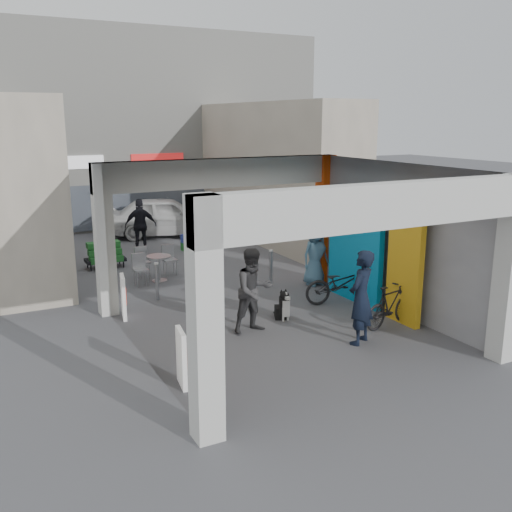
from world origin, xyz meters
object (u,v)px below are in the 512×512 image
man_with_dog (361,297)px  man_elderly (315,255)px  cafe_set (152,268)px  white_van (166,216)px  man_back_turned (254,291)px  border_collie (283,307)px  produce_stand (105,258)px  bicycle_rear (390,306)px  man_crates (141,225)px  bicycle_front (341,284)px

man_with_dog → man_elderly: 4.21m
cafe_set → white_van: white_van is taller
man_back_turned → white_van: bearing=77.0°
cafe_set → border_collie: (1.62, -4.59, -0.02)m
man_elderly → white_van: man_elderly is taller
produce_stand → white_van: size_ratio=0.26×
cafe_set → bicycle_rear: bicycle_rear is taller
border_collie → man_with_dog: man_with_dog is taller
bicycle_rear → white_van: white_van is taller
man_with_dog → bicycle_rear: bearing=171.7°
man_back_turned → man_elderly: man_back_turned is taller
cafe_set → bicycle_rear: (3.49, -6.05, 0.16)m
produce_stand → man_crates: (1.62, 1.67, 0.60)m
man_crates → white_van: bearing=-111.5°
produce_stand → man_with_dog: size_ratio=0.61×
cafe_set → produce_stand: bearing=115.3°
cafe_set → man_back_turned: bearing=-82.1°
man_back_turned → bicycle_front: 2.93m
cafe_set → man_elderly: (3.79, -2.59, 0.52)m
cafe_set → white_van: size_ratio=0.32×
bicycle_rear → man_crates: bearing=4.4°
produce_stand → man_crates: size_ratio=0.65×
bicycle_front → bicycle_rear: bicycle_front is taller
cafe_set → man_elderly: bearing=-34.3°
man_back_turned → man_elderly: (3.10, 2.38, -0.09)m
border_collie → white_van: bearing=111.0°
man_back_turned → man_crates: man_back_turned is taller
man_with_dog → bicycle_rear: size_ratio=1.24×
man_crates → white_van: (1.60, 2.13, -0.14)m
man_elderly → cafe_set: bearing=141.4°
bicycle_front → border_collie: bearing=112.0°
produce_stand → man_crates: bearing=41.9°
man_crates → bicycle_front: 8.27m
man_with_dog → bicycle_front: bearing=-147.4°
man_back_turned → bicycle_front: man_back_turned is taller
produce_stand → bicycle_rear: bearing=-65.0°
man_with_dog → man_back_turned: size_ratio=1.06×
bicycle_rear → man_elderly: bearing=-16.6°
man_elderly → man_crates: man_crates is taller
border_collie → man_with_dog: bearing=-45.8°
cafe_set → bicycle_rear: 6.99m
border_collie → man_crates: bearing=121.1°
man_with_dog → cafe_set: bearing=-100.7°
man_back_turned → white_van: size_ratio=0.41×
bicycle_front → white_van: white_van is taller
bicycle_front → white_van: 9.99m
man_crates → bicycle_rear: size_ratio=1.16×
man_elderly → white_van: (-1.47, 8.28, -0.06)m
man_with_dog → man_elderly: bearing=-140.8°
bicycle_rear → white_van: size_ratio=0.35×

